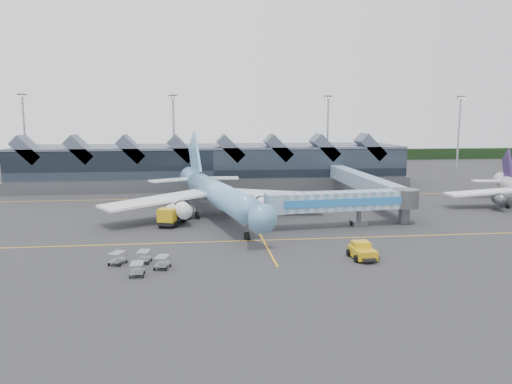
{
  "coord_description": "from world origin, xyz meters",
  "views": [
    {
      "loc": [
        -8.76,
        -72.78,
        16.63
      ],
      "look_at": [
        0.27,
        2.38,
        5.0
      ],
      "focal_mm": 35.0,
      "sensor_mm": 36.0,
      "label": 1
    }
  ],
  "objects": [
    {
      "name": "terminal",
      "position": [
        -5.07,
        47.35,
        4.88
      ],
      "size": [
        90.0,
        22.25,
        12.52
      ],
      "color": "black",
      "rests_on": "ground"
    },
    {
      "name": "light_masts",
      "position": [
        21.0,
        62.8,
        12.49
      ],
      "size": [
        132.4,
        42.56,
        22.45
      ],
      "color": "#999DA1",
      "rests_on": "ground"
    },
    {
      "name": "baggage_carts",
      "position": [
        -15.1,
        -18.56,
        0.79
      ],
      "size": [
        7.03,
        6.77,
        1.41
      ],
      "rotation": [
        0.0,
        0.0,
        -0.24
      ],
      "color": "gray",
      "rests_on": "ground"
    },
    {
      "name": "taxi_stripes",
      "position": [
        0.0,
        10.0,
        0.01
      ],
      "size": [
        120.0,
        60.0,
        0.01
      ],
      "color": "orange",
      "rests_on": "ground"
    },
    {
      "name": "tree_line_far",
      "position": [
        0.0,
        110.0,
        2.0
      ],
      "size": [
        260.0,
        4.0,
        4.0
      ],
      "primitive_type": "cube",
      "color": "black",
      "rests_on": "ground"
    },
    {
      "name": "pushback_tug",
      "position": [
        10.39,
        -18.0,
        0.87
      ],
      "size": [
        2.91,
        4.47,
        1.94
      ],
      "rotation": [
        0.0,
        0.0,
        0.03
      ],
      "color": "gold",
      "rests_on": "ground"
    },
    {
      "name": "ground",
      "position": [
        0.0,
        0.0,
        0.0
      ],
      "size": [
        260.0,
        260.0,
        0.0
      ],
      "primitive_type": "plane",
      "color": "#2A2A2C",
      "rests_on": "ground"
    },
    {
      "name": "fuel_truck",
      "position": [
        -12.13,
        4.68,
        1.83
      ],
      "size": [
        5.0,
        9.71,
        3.27
      ],
      "rotation": [
        0.0,
        0.0,
        -0.3
      ],
      "color": "black",
      "rests_on": "ground"
    },
    {
      "name": "main_airliner",
      "position": [
        -5.61,
        8.2,
        4.11
      ],
      "size": [
        36.97,
        43.19,
        13.98
      ],
      "rotation": [
        0.0,
        0.0,
        0.22
      ],
      "color": "#62A5C6",
      "rests_on": "ground"
    },
    {
      "name": "jet_bridge",
      "position": [
        14.59,
        -0.98,
        3.79
      ],
      "size": [
        24.27,
        5.95,
        5.48
      ],
      "rotation": [
        0.0,
        0.0,
        0.11
      ],
      "color": "#6791AD",
      "rests_on": "ground"
    }
  ]
}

